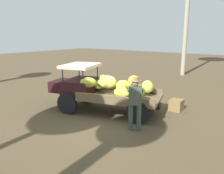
# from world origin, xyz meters

# --- Properties ---
(ground_plane) EXTENTS (60.00, 60.00, 0.00)m
(ground_plane) POSITION_xyz_m (0.00, 0.00, 0.00)
(ground_plane) COLOR brown
(truck) EXTENTS (4.66, 2.70, 1.85)m
(truck) POSITION_xyz_m (0.43, -0.17, 0.92)
(truck) COLOR black
(truck) RESTS_ON ground
(farmer) EXTENTS (0.58, 0.55, 1.74)m
(farmer) POSITION_xyz_m (-1.65, 0.65, 0.99)
(farmer) COLOR #39493F
(farmer) RESTS_ON ground
(wooden_crate) EXTENTS (0.50, 0.57, 0.44)m
(wooden_crate) POSITION_xyz_m (-1.98, -2.05, 0.22)
(wooden_crate) COLOR olive
(wooden_crate) RESTS_ON ground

